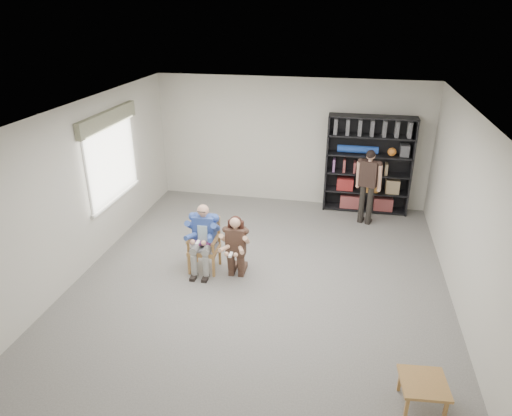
% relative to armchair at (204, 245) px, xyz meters
% --- Properties ---
extents(room_shell, '(6.00, 7.00, 2.80)m').
position_rel_armchair_xyz_m(room_shell, '(1.02, -0.20, 0.94)').
color(room_shell, beige).
rests_on(room_shell, ground).
extents(floor, '(6.00, 7.00, 0.01)m').
position_rel_armchair_xyz_m(floor, '(1.02, -0.20, -0.46)').
color(floor, '#615F5B').
rests_on(floor, ground).
extents(window_left, '(0.16, 2.00, 1.75)m').
position_rel_armchair_xyz_m(window_left, '(-1.93, 0.80, 1.17)').
color(window_left, white).
rests_on(window_left, room_shell).
extents(armchair, '(0.54, 0.53, 0.93)m').
position_rel_armchair_xyz_m(armchair, '(0.00, 0.00, 0.00)').
color(armchair, '#9F7B42').
rests_on(armchair, floor).
extents(seated_man, '(0.53, 0.73, 1.20)m').
position_rel_armchair_xyz_m(seated_man, '(0.00, 0.00, 0.14)').
color(seated_man, '#294690').
rests_on(seated_man, floor).
extents(kneeling_woman, '(0.47, 0.75, 1.10)m').
position_rel_armchair_xyz_m(kneeling_woman, '(0.58, -0.12, 0.09)').
color(kneeling_woman, '#3B2A20').
rests_on(kneeling_woman, floor).
extents(bookshelf, '(1.80, 0.38, 2.10)m').
position_rel_armchair_xyz_m(bookshelf, '(2.72, 3.08, 0.59)').
color(bookshelf, black).
rests_on(bookshelf, floor).
extents(standing_man, '(0.55, 0.42, 1.59)m').
position_rel_armchair_xyz_m(standing_man, '(2.71, 2.41, 0.33)').
color(standing_man, black).
rests_on(standing_man, floor).
extents(side_table, '(0.56, 0.56, 0.35)m').
position_rel_armchair_xyz_m(side_table, '(3.28, -2.33, -0.29)').
color(side_table, '#9F7B42').
rests_on(side_table, floor).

